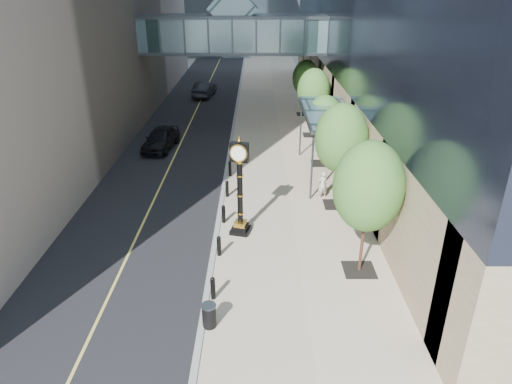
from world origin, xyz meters
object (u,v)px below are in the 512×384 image
trash_bin (209,316)px  street_clock (240,194)px  pedestrian (323,185)px  car_near (161,139)px  car_far (205,89)px

trash_bin → street_clock: bearing=82.4°
trash_bin → pedestrian: bearing=63.1°
car_near → trash_bin: bearing=-66.5°
car_near → pedestrian: bearing=-30.2°
car_far → trash_bin: bearing=103.9°
pedestrian → car_far: 27.95m
car_far → street_clock: bearing=107.0°
pedestrian → car_near: bearing=-61.3°
car_near → car_far: 17.56m
street_clock → trash_bin: (-0.93, -6.98, -1.72)m
street_clock → pedestrian: size_ratio=3.02×
trash_bin → pedestrian: (5.61, 11.07, 0.38)m
trash_bin → car_far: 37.51m
pedestrian → car_near: 14.17m
street_clock → car_near: 14.43m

